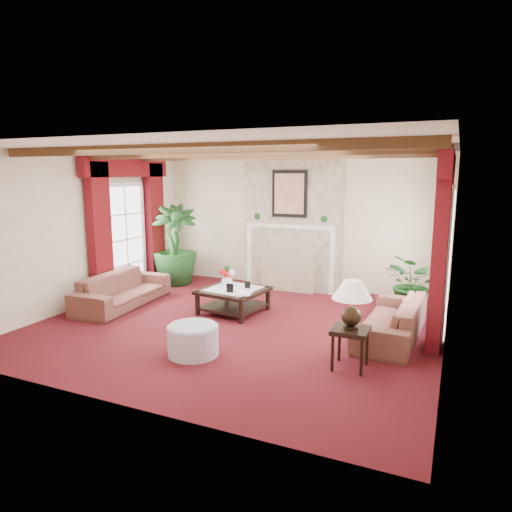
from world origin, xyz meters
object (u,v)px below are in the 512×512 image
at_px(potted_palm, 175,262).
at_px(coffee_table, 233,301).
at_px(ottoman, 193,340).
at_px(side_table, 350,348).
at_px(sofa_right, 392,312).
at_px(sofa_left, 122,284).

distance_m(potted_palm, coffee_table, 2.46).
height_order(potted_palm, ottoman, potted_palm).
bearing_deg(potted_palm, coffee_table, -32.54).
xyz_separation_m(potted_palm, ottoman, (2.41, -3.19, -0.28)).
distance_m(coffee_table, side_table, 2.74).
height_order(sofa_right, side_table, sofa_right).
height_order(sofa_left, side_table, sofa_left).
bearing_deg(sofa_right, potted_palm, -104.89).
bearing_deg(side_table, potted_palm, 147.69).
height_order(sofa_left, ottoman, sofa_left).
bearing_deg(side_table, ottoman, -167.98).
relative_size(sofa_left, ottoman, 3.05).
bearing_deg(potted_palm, ottoman, -52.88).
distance_m(potted_palm, ottoman, 4.01).
height_order(potted_palm, coffee_table, potted_palm).
bearing_deg(coffee_table, sofa_right, 3.05).
bearing_deg(sofa_left, potted_palm, -1.79).
xyz_separation_m(sofa_right, coffee_table, (-2.64, 0.17, -0.17)).
relative_size(sofa_left, side_table, 4.01).
xyz_separation_m(sofa_left, coffee_table, (1.99, 0.45, -0.19)).
bearing_deg(ottoman, sofa_left, 148.69).
relative_size(sofa_left, coffee_table, 2.05).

